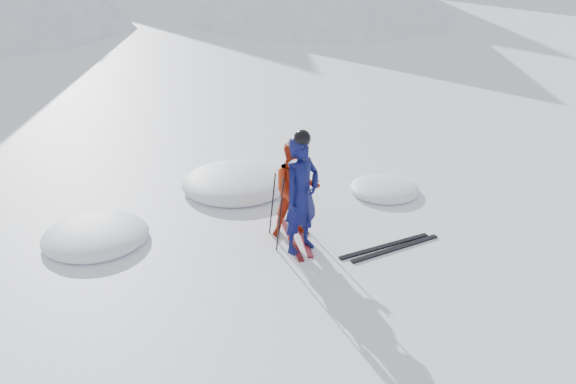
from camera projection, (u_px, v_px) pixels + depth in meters
ground at (408, 236)px, 10.19m from camera, size 160.00×160.00×0.00m
skier_blue at (302, 195)px, 9.39m from camera, size 0.78×0.61×1.90m
skier_red at (296, 190)px, 9.88m from camera, size 0.97×0.87×1.65m
pole_blue_left at (280, 214)px, 9.50m from camera, size 0.13×0.09×1.26m
pole_blue_right at (306, 204)px, 9.84m from camera, size 0.13×0.07×1.26m
pole_red_left at (272, 204)px, 10.05m from camera, size 0.11×0.09×1.10m
pole_red_right at (306, 198)px, 10.26m from camera, size 0.11×0.08×1.10m
ski_worn_left at (290, 236)px, 10.16m from camera, size 0.65×1.63×0.03m
ski_worn_right at (302, 232)px, 10.28m from camera, size 0.75×1.60×0.03m
ski_loose_a at (385, 246)px, 9.83m from camera, size 1.70×0.22×0.03m
ski_loose_b at (395, 248)px, 9.77m from camera, size 1.70×0.16×0.03m
snow_lumps at (220, 202)px, 11.39m from camera, size 6.83×3.45×0.47m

